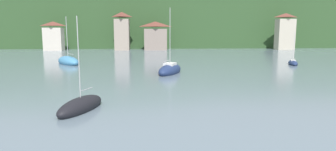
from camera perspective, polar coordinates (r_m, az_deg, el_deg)
wooded_hillside at (r=120.35m, az=-14.13°, el=9.25°), size 352.00×47.20×45.55m
shore_building_west at (r=88.92m, az=-21.62°, el=7.17°), size 5.32×3.70×8.16m
shore_building_westcentral at (r=85.74m, az=-9.03°, el=8.53°), size 4.33×5.23×10.92m
shore_building_central at (r=85.03m, az=-2.49°, el=7.74°), size 6.84×4.47×8.23m
shore_building_eastcentral at (r=93.68m, az=22.06°, el=7.96°), size 5.24×3.61×10.71m
sailboat_far_0 at (r=50.43m, az=-19.08°, el=2.64°), size 6.01×7.45×8.17m
sailboat_mid_1 at (r=36.69m, az=0.39°, el=1.08°), size 4.33×6.47×8.62m
sailboat_mid_4 at (r=20.28m, az=-16.80°, el=-5.81°), size 3.01×5.00×6.56m
sailboat_far_6 at (r=50.87m, az=23.41°, el=2.27°), size 2.66×4.65×5.47m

